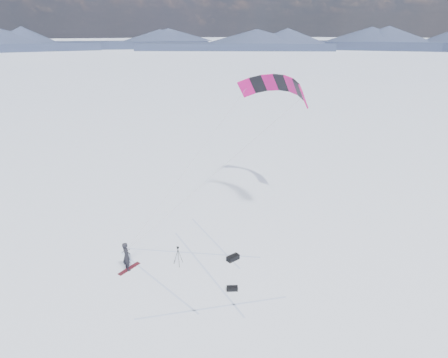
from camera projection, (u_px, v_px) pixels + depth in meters
ground at (182, 280)px, 22.19m from camera, size 1800.00×1800.00×0.00m
horizon_hills at (179, 217)px, 20.65m from camera, size 704.47×706.88×9.79m
snow_tracks at (162, 292)px, 21.24m from camera, size 13.93×10.25×0.01m
snowkiter at (128, 269)px, 23.23m from camera, size 0.47×0.70×1.90m
snowboard at (129, 269)px, 23.27m from camera, size 1.59×0.91×0.04m
tripod at (178, 253)px, 23.41m from camera, size 0.58×0.58×1.30m
gear_bag_a at (233, 258)px, 24.13m from camera, size 0.89×0.51×0.38m
gear_bag_b at (232, 288)px, 21.32m from camera, size 0.71×0.58×0.29m
power_kite at (277, 88)px, 27.60m from camera, size 14.18×6.40×9.53m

